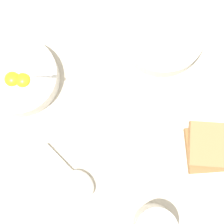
{
  "coord_description": "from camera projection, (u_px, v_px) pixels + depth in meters",
  "views": [
    {
      "loc": [
        -0.05,
        0.04,
        0.69
      ],
      "look_at": [
        0.06,
        -0.0,
        0.02
      ],
      "focal_mm": 50.0,
      "sensor_mm": 36.0,
      "label": 1
    }
  ],
  "objects": [
    {
      "name": "egg_bowl",
      "position": [
        19.0,
        77.0,
        0.69
      ],
      "size": [
        0.17,
        0.17,
        0.08
      ],
      "color": "white",
      "rests_on": "ground_plane"
    },
    {
      "name": "toast_sandwich",
      "position": [
        211.0,
        147.0,
        0.65
      ],
      "size": [
        0.13,
        0.13,
        0.03
      ],
      "color": "#9E7042",
      "rests_on": "toast_plate"
    },
    {
      "name": "soup_spoon",
      "position": [
        77.0,
        179.0,
        0.66
      ],
      "size": [
        0.15,
        0.09,
        0.03
      ],
      "color": "white",
      "rests_on": "ground_plane"
    },
    {
      "name": "toast_plate",
      "position": [
        206.0,
        148.0,
        0.68
      ],
      "size": [
        0.22,
        0.22,
        0.02
      ],
      "color": "white",
      "rests_on": "ground_plane"
    },
    {
      "name": "ground_plane",
      "position": [
        120.0,
        137.0,
        0.69
      ],
      "size": [
        3.0,
        3.0,
        0.0
      ],
      "primitive_type": "plane",
      "color": "beige"
    },
    {
      "name": "congee_bowl",
      "position": [
        162.0,
        35.0,
        0.7
      ],
      "size": [
        0.19,
        0.19,
        0.04
      ],
      "color": "white",
      "rests_on": "ground_plane"
    }
  ]
}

